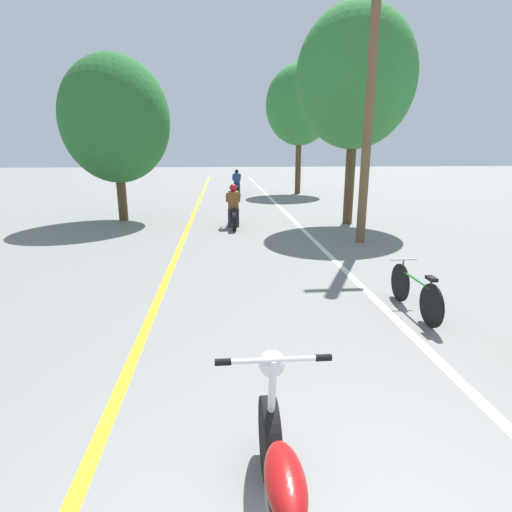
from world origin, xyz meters
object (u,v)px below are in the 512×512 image
roadside_tree_left (115,120)px  motorcycle_foreground (283,502)px  roadside_tree_right_far (300,105)px  motorcycle_rider_lead (233,211)px  motorcycle_rider_far (237,186)px  utility_pole (370,94)px  bicycle_parked (415,292)px  roadside_tree_right_near (356,78)px

roadside_tree_left → motorcycle_foreground: (3.88, -12.76, -3.02)m
motorcycle_foreground → roadside_tree_left: bearing=106.9°
roadside_tree_right_far → roadside_tree_left: bearing=-133.0°
roadside_tree_right_far → motorcycle_rider_lead: roadside_tree_right_far is taller
roadside_tree_left → motorcycle_rider_far: size_ratio=2.80×
utility_pole → roadside_tree_right_far: utility_pole is taller
roadside_tree_left → motorcycle_foreground: size_ratio=2.66×
utility_pole → motorcycle_rider_lead: bearing=143.5°
motorcycle_rider_far → bicycle_parked: motorcycle_rider_far is taller
motorcycle_foreground → motorcycle_rider_lead: (0.05, 11.15, 0.11)m
motorcycle_rider_lead → bicycle_parked: bearing=-71.0°
roadside_tree_left → motorcycle_rider_lead: 5.15m
roadside_tree_right_far → motorcycle_foreground: roadside_tree_right_far is taller
roadside_tree_right_far → motorcycle_foreground: bearing=-100.9°
motorcycle_rider_far → motorcycle_rider_lead: bearing=-92.9°
motorcycle_foreground → bicycle_parked: bearing=54.5°
roadside_tree_right_far → motorcycle_rider_lead: bearing=-111.7°
roadside_tree_right_far → roadside_tree_left: size_ratio=1.27×
roadside_tree_right_far → motorcycle_foreground: (-4.11, -21.34, -4.43)m
motorcycle_rider_far → motorcycle_foreground: bearing=-91.5°
roadside_tree_left → motorcycle_rider_lead: size_ratio=2.80×
roadside_tree_left → roadside_tree_right_near: bearing=-9.6°
motorcycle_rider_far → bicycle_parked: (2.09, -17.04, -0.19)m
motorcycle_rider_lead → roadside_tree_right_far: bearing=68.3°
roadside_tree_right_near → motorcycle_rider_lead: roadside_tree_right_near is taller
utility_pole → motorcycle_rider_lead: size_ratio=3.76×
utility_pole → motorcycle_foreground: 9.89m
roadside_tree_right_far → roadside_tree_right_near: bearing=-90.7°
roadside_tree_left → motorcycle_rider_lead: (3.93, -1.61, -2.92)m
motorcycle_rider_lead → motorcycle_rider_far: size_ratio=1.00×
roadside_tree_right_near → motorcycle_foreground: size_ratio=3.28×
roadside_tree_right_far → motorcycle_rider_lead: size_ratio=3.55×
roadside_tree_right_near → roadside_tree_right_far: 9.90m
roadside_tree_right_near → motorcycle_foreground: bearing=-109.2°
roadside_tree_right_near → motorcycle_rider_lead: (-3.95, -0.29, -4.13)m
roadside_tree_right_near → motorcycle_rider_far: bearing=110.4°
roadside_tree_right_near → bicycle_parked: (-1.37, -7.76, -4.32)m
motorcycle_rider_lead → motorcycle_rider_far: (0.48, 9.58, 0.00)m
utility_pole → motorcycle_foreground: (-3.48, -8.61, -3.40)m
utility_pole → roadside_tree_right_far: 12.79m
motorcycle_foreground → motorcycle_rider_lead: motorcycle_rider_lead is taller
bicycle_parked → motorcycle_foreground: bearing=-125.5°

